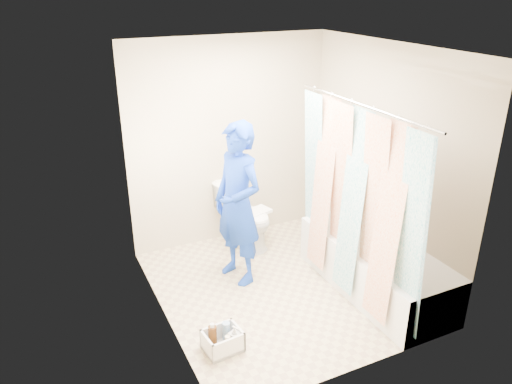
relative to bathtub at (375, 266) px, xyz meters
name	(u,v)px	position (x,y,z in m)	size (l,w,h in m)	color
floor	(280,287)	(-0.85, 0.43, -0.27)	(2.60, 2.60, 0.00)	tan
ceiling	(286,48)	(-0.85, 0.43, 2.13)	(2.40, 2.60, 0.02)	white
wall_back	(229,142)	(-0.85, 1.73, 0.93)	(2.40, 0.02, 2.40)	tan
wall_front	(368,240)	(-0.85, -0.88, 0.93)	(2.40, 0.02, 2.40)	tan
wall_left	(158,203)	(-2.05, 0.43, 0.93)	(0.02, 2.60, 2.40)	tan
wall_right	(385,161)	(0.35, 0.43, 0.93)	(0.02, 2.60, 2.40)	tan
bathtub	(375,266)	(0.00, 0.00, 0.00)	(0.70, 1.75, 0.50)	silver
curtain_rod	(362,105)	(-0.33, 0.00, 1.68)	(0.02, 0.02, 1.90)	silver
shower_curtain	(354,204)	(-0.33, 0.00, 0.75)	(0.06, 1.75, 1.80)	white
toilet	(245,215)	(-0.79, 1.43, 0.11)	(0.42, 0.74, 0.76)	white
tank_lid	(252,214)	(-0.76, 1.31, 0.18)	(0.46, 0.20, 0.04)	white
tank_internals	(231,182)	(-0.88, 1.61, 0.48)	(0.18, 0.08, 0.25)	black
plumber	(238,204)	(-1.15, 0.80, 0.58)	(0.62, 0.41, 1.70)	#1041A9
cleaning_caddy	(224,341)	(-1.73, -0.19, -0.18)	(0.34, 0.28, 0.24)	white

